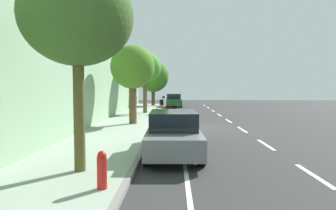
{
  "coord_description": "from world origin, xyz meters",
  "views": [
    {
      "loc": [
        0.98,
        16.8,
        2.37
      ],
      "look_at": [
        1.48,
        -5.32,
        0.98
      ],
      "focal_mm": 31.94,
      "sensor_mm": 36.0,
      "label": 1
    }
  ],
  "objects_px": {
    "street_tree_far_end": "(133,68)",
    "street_tree_corner": "(77,17)",
    "street_tree_near_cyclist": "(153,76)",
    "street_tree_mid_block": "(145,68)",
    "parked_sedan_grey_second": "(173,134)",
    "fire_hydrant": "(102,170)",
    "pedestrian_on_phone": "(135,103)",
    "parked_sedan_green_nearest": "(174,100)",
    "bicycle_at_curb": "(166,111)",
    "cyclist_with_backpack": "(163,104)"
  },
  "relations": [
    {
      "from": "street_tree_far_end",
      "to": "street_tree_corner",
      "type": "xyz_separation_m",
      "value": [
        0.0,
        10.07,
        0.68
      ]
    },
    {
      "from": "street_tree_near_cyclist",
      "to": "street_tree_mid_block",
      "type": "height_order",
      "value": "street_tree_near_cyclist"
    },
    {
      "from": "street_tree_mid_block",
      "to": "street_tree_corner",
      "type": "bearing_deg",
      "value": 90.0
    },
    {
      "from": "parked_sedan_grey_second",
      "to": "fire_hydrant",
      "type": "xyz_separation_m",
      "value": [
        1.54,
        3.75,
        -0.2
      ]
    },
    {
      "from": "street_tree_corner",
      "to": "pedestrian_on_phone",
      "type": "relative_size",
      "value": 3.19
    },
    {
      "from": "pedestrian_on_phone",
      "to": "fire_hydrant",
      "type": "relative_size",
      "value": 1.99
    },
    {
      "from": "street_tree_corner",
      "to": "fire_hydrant",
      "type": "height_order",
      "value": "street_tree_corner"
    },
    {
      "from": "street_tree_mid_block",
      "to": "pedestrian_on_phone",
      "type": "distance_m",
      "value": 3.49
    },
    {
      "from": "parked_sedan_grey_second",
      "to": "street_tree_far_end",
      "type": "xyz_separation_m",
      "value": [
        2.47,
        -7.71,
        2.71
      ]
    },
    {
      "from": "parked_sedan_grey_second",
      "to": "fire_hydrant",
      "type": "relative_size",
      "value": 5.27
    },
    {
      "from": "parked_sedan_green_nearest",
      "to": "parked_sedan_grey_second",
      "type": "relative_size",
      "value": 1.0
    },
    {
      "from": "parked_sedan_grey_second",
      "to": "bicycle_at_curb",
      "type": "distance_m",
      "value": 13.37
    },
    {
      "from": "cyclist_with_backpack",
      "to": "street_tree_mid_block",
      "type": "distance_m",
      "value": 3.6
    },
    {
      "from": "street_tree_mid_block",
      "to": "street_tree_far_end",
      "type": "height_order",
      "value": "street_tree_mid_block"
    },
    {
      "from": "bicycle_at_curb",
      "to": "street_tree_near_cyclist",
      "type": "relative_size",
      "value": 0.33
    },
    {
      "from": "bicycle_at_curb",
      "to": "fire_hydrant",
      "type": "distance_m",
      "value": 17.12
    },
    {
      "from": "street_tree_corner",
      "to": "cyclist_with_backpack",
      "type": "bearing_deg",
      "value": -95.65
    },
    {
      "from": "street_tree_near_cyclist",
      "to": "fire_hydrant",
      "type": "xyz_separation_m",
      "value": [
        -0.93,
        28.46,
        -2.98
      ]
    },
    {
      "from": "cyclist_with_backpack",
      "to": "fire_hydrant",
      "type": "distance_m",
      "value": 17.55
    },
    {
      "from": "street_tree_corner",
      "to": "parked_sedan_green_nearest",
      "type": "bearing_deg",
      "value": -95.2
    },
    {
      "from": "street_tree_near_cyclist",
      "to": "parked_sedan_grey_second",
      "type": "bearing_deg",
      "value": 95.7
    },
    {
      "from": "parked_sedan_green_nearest",
      "to": "parked_sedan_grey_second",
      "type": "distance_m",
      "value": 24.04
    },
    {
      "from": "cyclist_with_backpack",
      "to": "street_tree_mid_block",
      "type": "relative_size",
      "value": 0.32
    },
    {
      "from": "cyclist_with_backpack",
      "to": "pedestrian_on_phone",
      "type": "height_order",
      "value": "pedestrian_on_phone"
    },
    {
      "from": "parked_sedan_green_nearest",
      "to": "street_tree_corner",
      "type": "xyz_separation_m",
      "value": [
        2.4,
        26.4,
        3.39
      ]
    },
    {
      "from": "parked_sedan_grey_second",
      "to": "parked_sedan_green_nearest",
      "type": "bearing_deg",
      "value": -89.84
    },
    {
      "from": "parked_sedan_green_nearest",
      "to": "street_tree_corner",
      "type": "bearing_deg",
      "value": 84.8
    },
    {
      "from": "parked_sedan_grey_second",
      "to": "bicycle_at_curb",
      "type": "xyz_separation_m",
      "value": [
        0.65,
        -13.35,
        -0.36
      ]
    },
    {
      "from": "bicycle_at_curb",
      "to": "street_tree_corner",
      "type": "bearing_deg",
      "value": 83.39
    },
    {
      "from": "fire_hydrant",
      "to": "street_tree_corner",
      "type": "bearing_deg",
      "value": -56.22
    },
    {
      "from": "bicycle_at_curb",
      "to": "street_tree_corner",
      "type": "height_order",
      "value": "street_tree_corner"
    },
    {
      "from": "street_tree_corner",
      "to": "street_tree_far_end",
      "type": "bearing_deg",
      "value": -90.0
    },
    {
      "from": "bicycle_at_curb",
      "to": "pedestrian_on_phone",
      "type": "distance_m",
      "value": 2.51
    },
    {
      "from": "bicycle_at_curb",
      "to": "street_tree_mid_block",
      "type": "bearing_deg",
      "value": -44.19
    },
    {
      "from": "parked_sedan_grey_second",
      "to": "fire_hydrant",
      "type": "bearing_deg",
      "value": 67.65
    },
    {
      "from": "fire_hydrant",
      "to": "cyclist_with_backpack",
      "type": "bearing_deg",
      "value": -92.19
    },
    {
      "from": "parked_sedan_grey_second",
      "to": "street_tree_far_end",
      "type": "relative_size",
      "value": 0.94
    },
    {
      "from": "cyclist_with_backpack",
      "to": "bicycle_at_curb",
      "type": "bearing_deg",
      "value": 117.16
    },
    {
      "from": "street_tree_far_end",
      "to": "pedestrian_on_phone",
      "type": "relative_size",
      "value": 2.81
    },
    {
      "from": "street_tree_far_end",
      "to": "pedestrian_on_phone",
      "type": "height_order",
      "value": "street_tree_far_end"
    },
    {
      "from": "parked_sedan_green_nearest",
      "to": "cyclist_with_backpack",
      "type": "distance_m",
      "value": 10.29
    },
    {
      "from": "cyclist_with_backpack",
      "to": "street_tree_corner",
      "type": "bearing_deg",
      "value": 84.35
    },
    {
      "from": "street_tree_mid_block",
      "to": "pedestrian_on_phone",
      "type": "height_order",
      "value": "street_tree_mid_block"
    },
    {
      "from": "cyclist_with_backpack",
      "to": "street_tree_corner",
      "type": "xyz_separation_m",
      "value": [
        1.6,
        16.15,
        3.17
      ]
    },
    {
      "from": "fire_hydrant",
      "to": "pedestrian_on_phone",
      "type": "bearing_deg",
      "value": -84.91
    },
    {
      "from": "pedestrian_on_phone",
      "to": "street_tree_corner",
      "type": "bearing_deg",
      "value": 92.15
    },
    {
      "from": "parked_sedan_green_nearest",
      "to": "street_tree_corner",
      "type": "height_order",
      "value": "street_tree_corner"
    },
    {
      "from": "parked_sedan_grey_second",
      "to": "street_tree_mid_block",
      "type": "bearing_deg",
      "value": -80.73
    },
    {
      "from": "bicycle_at_curb",
      "to": "cyclist_with_backpack",
      "type": "bearing_deg",
      "value": -62.84
    },
    {
      "from": "parked_sedan_grey_second",
      "to": "street_tree_corner",
      "type": "bearing_deg",
      "value": 43.82
    }
  ]
}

